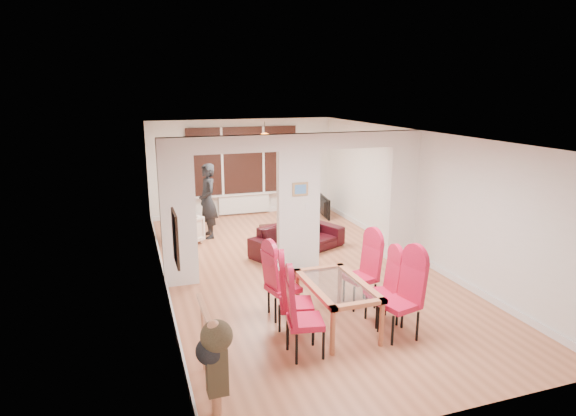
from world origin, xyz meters
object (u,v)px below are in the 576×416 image
dining_chair_ra (399,298)px  armchair (183,230)px  dining_chair_rc (360,272)px  sofa (298,238)px  dining_chair_lb (296,299)px  television (321,207)px  dining_chair_rb (382,289)px  dining_chair_lc (283,283)px  coffee_table (283,230)px  bottle (279,220)px  bowl (278,225)px  dining_chair_la (305,315)px  person (208,201)px  dining_table (337,305)px

dining_chair_ra → armchair: 5.67m
dining_chair_rc → sofa: 2.79m
dining_chair_lb → dining_chair_rc: 1.42m
dining_chair_rc → television: 5.53m
dining_chair_rb → dining_chair_rc: dining_chair_rc is taller
dining_chair_lc → armchair: size_ratio=1.53×
sofa → armchair: (-2.26, 1.30, 0.01)m
coffee_table → bottle: size_ratio=4.08×
sofa → bowl: bearing=68.9°
dining_chair_ra → dining_chair_rb: (-0.00, 0.45, -0.06)m
dining_chair_lb → bottle: 4.87m
bottle → dining_chair_la: bearing=-103.8°
dining_chair_rb → armchair: (-2.36, 4.69, -0.20)m
dining_chair_lc → armchair: dining_chair_lc is taller
dining_chair_rb → bottle: bearing=93.2°
sofa → dining_chair_ra: bearing=-113.1°
dining_chair_ra → bowl: dining_chair_ra is taller
armchair → bowl: size_ratio=3.53×
armchair → dining_chair_ra: bearing=-8.5°
sofa → bottle: 1.32m
dining_chair_la → dining_chair_rb: dining_chair_la is taller
person → dining_chair_rc: bearing=13.0°
armchair → television: (3.83, 1.23, -0.05)m
dining_table → person: bearing=101.6°
dining_chair_la → sofa: 4.10m
dining_chair_rc → sofa: size_ratio=0.53×
dining_chair_la → dining_chair_lc: bearing=97.5°
dining_chair_lb → sofa: dining_chair_lb is taller
dining_chair_la → dining_chair_lb: bearing=94.9°
dining_chair_rb → armchair: size_ratio=1.47×
bowl → dining_chair_lc: bearing=-106.3°
dining_table → coffee_table: size_ratio=1.39×
dining_table → armchair: size_ratio=2.05×
coffee_table → bottle: (-0.08, 0.09, 0.25)m
dining_chair_ra → bottle: size_ratio=4.56×
dining_chair_la → dining_chair_ra: bearing=12.5°
bottle → dining_chair_lc: bearing=-106.6°
dining_chair_lc → coffee_table: 4.20m
dining_chair_lc → television: bearing=48.9°
coffee_table → bowl: bearing=-167.0°
dining_chair_rc → bottle: size_ratio=4.37×
sofa → armchair: bearing=125.5°
dining_chair_lb → dining_table: bearing=19.7°
coffee_table → television: bearing=41.1°
sofa → television: bearing=33.6°
dining_chair_lc → coffee_table: bearing=58.8°
bowl → coffee_table: bearing=13.0°
person → dining_table: bearing=4.0°
dining_chair_la → bottle: bearing=87.2°
dining_chair_rc → armchair: 4.69m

